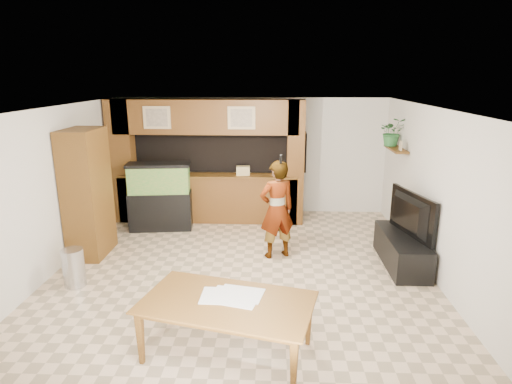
{
  "coord_description": "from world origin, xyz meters",
  "views": [
    {
      "loc": [
        0.5,
        -6.3,
        3.08
      ],
      "look_at": [
        0.21,
        0.6,
        1.18
      ],
      "focal_mm": 30.0,
      "sensor_mm": 36.0,
      "label": 1
    }
  ],
  "objects_px": {
    "television": "(405,215)",
    "person": "(277,210)",
    "aquarium": "(160,197)",
    "dining_table": "(226,329)",
    "pantry_cabinet": "(87,193)"
  },
  "relations": [
    {
      "from": "television",
      "to": "person",
      "type": "distance_m",
      "value": 2.1
    },
    {
      "from": "aquarium",
      "to": "dining_table",
      "type": "bearing_deg",
      "value": -72.89
    },
    {
      "from": "aquarium",
      "to": "dining_table",
      "type": "distance_m",
      "value": 4.46
    },
    {
      "from": "aquarium",
      "to": "television",
      "type": "distance_m",
      "value": 4.72
    },
    {
      "from": "aquarium",
      "to": "person",
      "type": "distance_m",
      "value": 2.7
    },
    {
      "from": "aquarium",
      "to": "dining_table",
      "type": "xyz_separation_m",
      "value": [
        1.79,
        -4.07,
        -0.34
      ]
    },
    {
      "from": "pantry_cabinet",
      "to": "person",
      "type": "bearing_deg",
      "value": 0.15
    },
    {
      "from": "pantry_cabinet",
      "to": "television",
      "type": "relative_size",
      "value": 1.75
    },
    {
      "from": "television",
      "to": "person",
      "type": "xyz_separation_m",
      "value": [
        -2.09,
        0.25,
        -0.02
      ]
    },
    {
      "from": "person",
      "to": "dining_table",
      "type": "relative_size",
      "value": 0.91
    },
    {
      "from": "television",
      "to": "aquarium",
      "type": "bearing_deg",
      "value": 56.64
    },
    {
      "from": "aquarium",
      "to": "dining_table",
      "type": "relative_size",
      "value": 0.73
    },
    {
      "from": "television",
      "to": "dining_table",
      "type": "height_order",
      "value": "television"
    },
    {
      "from": "television",
      "to": "pantry_cabinet",
      "type": "bearing_deg",
      "value": 73.18
    },
    {
      "from": "aquarium",
      "to": "person",
      "type": "height_order",
      "value": "person"
    }
  ]
}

